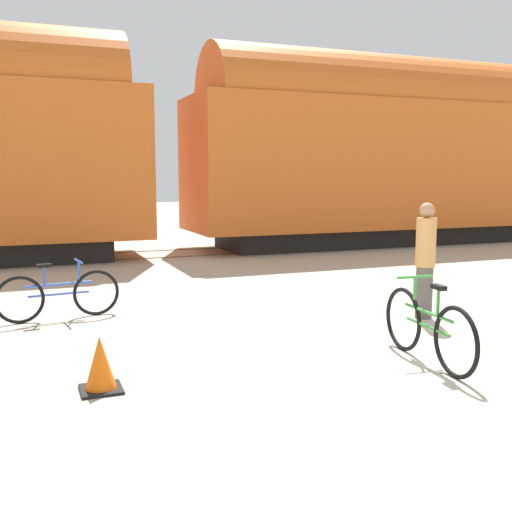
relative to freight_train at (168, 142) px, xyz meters
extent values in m
plane|color=#B2A893|center=(0.00, -9.95, -2.96)|extent=(80.00, 80.00, 0.00)
cube|color=black|center=(6.67, 0.00, -2.68)|extent=(10.12, 2.24, 0.55)
cube|color=#CC5B1E|center=(6.67, 0.00, -0.59)|extent=(12.05, 2.99, 3.64)
cylinder|color=#CC5B1E|center=(6.67, 0.00, 1.24)|extent=(11.08, 2.84, 2.84)
cube|color=#4C4238|center=(0.00, -0.72, -2.95)|extent=(64.06, 0.07, 0.01)
cube|color=#4C4238|center=(0.00, 0.72, -2.95)|extent=(64.06, 0.07, 0.01)
torus|color=black|center=(-2.66, -6.56, -2.61)|extent=(0.69, 0.14, 0.69)
torus|color=black|center=(-3.73, -6.70, -2.61)|extent=(0.69, 0.14, 0.69)
cylinder|color=#3351B7|center=(-3.20, -6.63, -2.44)|extent=(0.95, 0.16, 0.04)
cylinder|color=#3351B7|center=(-3.20, -6.63, -2.58)|extent=(0.86, 0.15, 0.04)
cylinder|color=#3351B7|center=(-3.39, -6.65, -2.29)|extent=(0.04, 0.04, 0.29)
cube|color=black|center=(-3.39, -6.65, -2.15)|extent=(0.21, 0.11, 0.05)
cylinder|color=#3351B7|center=(-2.90, -6.59, -2.28)|extent=(0.04, 0.04, 0.32)
cylinder|color=#3351B7|center=(-2.90, -6.59, -2.12)|extent=(0.09, 0.46, 0.03)
torus|color=black|center=(0.55, -9.75, -2.58)|extent=(0.11, 0.76, 0.76)
torus|color=black|center=(0.46, -10.79, -2.58)|extent=(0.11, 0.76, 0.76)
cylinder|color=#338C38|center=(0.50, -10.27, -2.38)|extent=(0.11, 0.92, 0.04)
cylinder|color=#338C38|center=(0.50, -10.27, -2.54)|extent=(0.10, 0.83, 0.04)
cylinder|color=#338C38|center=(0.49, -10.45, -2.22)|extent=(0.04, 0.04, 0.32)
cube|color=black|center=(0.49, -10.45, -2.06)|extent=(0.10, 0.21, 0.05)
cylinder|color=#338C38|center=(0.53, -9.99, -2.20)|extent=(0.04, 0.04, 0.36)
cylinder|color=#338C38|center=(0.53, -9.99, -2.02)|extent=(0.46, 0.07, 0.03)
cylinder|color=#514C47|center=(1.80, -8.49, -2.57)|extent=(0.24, 0.24, 0.77)
cylinder|color=tan|center=(1.80, -8.49, -1.84)|extent=(0.29, 0.29, 0.71)
sphere|color=#A37556|center=(1.80, -8.49, -1.37)|extent=(0.22, 0.22, 0.22)
cube|color=black|center=(-3.01, -9.83, -2.94)|extent=(0.40, 0.40, 0.03)
cone|color=orange|center=(-3.01, -9.83, -2.68)|extent=(0.32, 0.32, 0.55)
camera|label=1|loc=(-3.65, -15.62, -0.86)|focal=42.00mm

